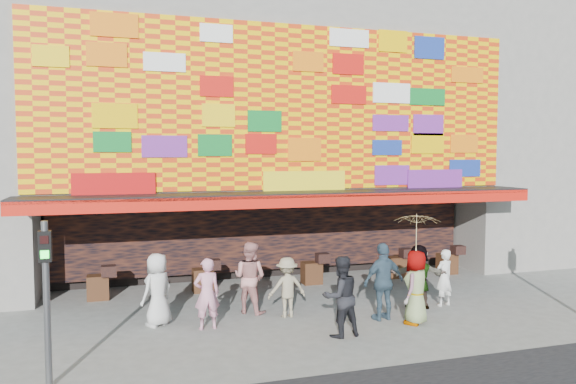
% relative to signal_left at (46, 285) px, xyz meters
% --- Properties ---
extents(ground, '(90.00, 90.00, 0.00)m').
position_rel_signal_left_xyz_m(ground, '(6.20, 1.50, -1.86)').
color(ground, slate).
rests_on(ground, ground).
extents(shop_building, '(15.20, 9.40, 10.00)m').
position_rel_signal_left_xyz_m(shop_building, '(6.20, 9.68, 3.37)').
color(shop_building, gray).
rests_on(shop_building, ground).
extents(neighbor_right, '(11.00, 8.00, 12.00)m').
position_rel_signal_left_xyz_m(neighbor_right, '(19.20, 9.50, 4.14)').
color(neighbor_right, gray).
rests_on(neighbor_right, ground).
extents(signal_left, '(0.22, 0.20, 3.00)m').
position_rel_signal_left_xyz_m(signal_left, '(0.00, 0.00, 0.00)').
color(signal_left, '#59595B').
rests_on(signal_left, ground).
extents(ped_a, '(1.03, 0.98, 1.77)m').
position_rel_signal_left_xyz_m(ped_a, '(2.15, 3.10, -0.97)').
color(ped_a, silver).
rests_on(ped_a, ground).
extents(ped_b, '(0.64, 0.44, 1.71)m').
position_rel_signal_left_xyz_m(ped_b, '(3.25, 2.47, -1.01)').
color(ped_b, pink).
rests_on(ped_b, ground).
extents(ped_c, '(0.99, 0.83, 1.86)m').
position_rel_signal_left_xyz_m(ped_c, '(6.07, 1.03, -0.93)').
color(ped_c, black).
rests_on(ped_c, ground).
extents(ped_d, '(1.00, 0.59, 1.53)m').
position_rel_signal_left_xyz_m(ped_d, '(5.36, 2.85, -1.09)').
color(ped_d, gray).
rests_on(ped_d, ground).
extents(ped_e, '(1.20, 0.64, 1.95)m').
position_rel_signal_left_xyz_m(ped_e, '(7.60, 1.90, -0.89)').
color(ped_e, '#384F62').
rests_on(ped_e, ground).
extents(ped_f, '(1.69, 0.96, 1.74)m').
position_rel_signal_left_xyz_m(ped_f, '(9.00, 2.58, -0.99)').
color(ped_f, gray).
rests_on(ped_f, ground).
extents(ped_g, '(1.05, 1.02, 1.81)m').
position_rel_signal_left_xyz_m(ped_g, '(8.21, 1.36, -0.95)').
color(ped_g, gray).
rests_on(ped_g, ground).
extents(ped_h, '(0.64, 0.50, 1.56)m').
position_rel_signal_left_xyz_m(ped_h, '(9.79, 2.58, -1.08)').
color(ped_h, silver).
rests_on(ped_h, ground).
extents(ped_i, '(1.15, 1.14, 1.87)m').
position_rel_signal_left_xyz_m(ped_i, '(4.54, 3.51, -0.92)').
color(ped_i, tan).
rests_on(ped_i, ground).
extents(parasol, '(1.21, 1.23, 1.97)m').
position_rel_signal_left_xyz_m(parasol, '(8.21, 1.36, 0.35)').
color(parasol, beige).
rests_on(parasol, ground).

